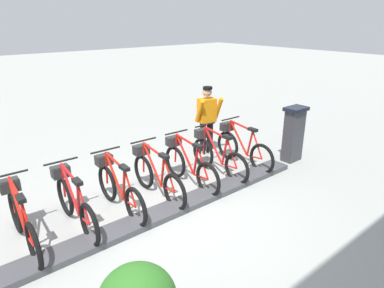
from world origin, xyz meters
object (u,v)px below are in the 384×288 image
at_px(bike_docked_2, 188,165).
at_px(bike_docked_5, 74,202).
at_px(bike_docked_6, 22,220).
at_px(bike_docked_1, 217,155).
at_px(bike_docked_3, 156,175).
at_px(bike_docked_4, 118,188).
at_px(payment_kiosk, 293,133).
at_px(worker_near_rack, 207,118).
at_px(bike_docked_0, 242,147).

distance_m(bike_docked_2, bike_docked_5, 2.31).
height_order(bike_docked_5, bike_docked_6, same).
relative_size(bike_docked_1, bike_docked_3, 1.00).
relative_size(bike_docked_3, bike_docked_5, 1.00).
height_order(bike_docked_3, bike_docked_5, same).
height_order(bike_docked_2, bike_docked_6, same).
bearing_deg(bike_docked_6, bike_docked_3, -90.00).
height_order(bike_docked_2, bike_docked_4, same).
bearing_deg(bike_docked_5, bike_docked_6, 90.00).
bearing_deg(bike_docked_2, payment_kiosk, -102.23).
height_order(bike_docked_1, worker_near_rack, worker_near_rack).
height_order(bike_docked_6, worker_near_rack, worker_near_rack).
xyz_separation_m(bike_docked_1, bike_docked_6, (0.00, 3.85, 0.00)).
relative_size(bike_docked_5, bike_docked_6, 1.00).
height_order(bike_docked_4, worker_near_rack, worker_near_rack).
bearing_deg(bike_docked_4, bike_docked_2, -90.00).
relative_size(bike_docked_5, worker_near_rack, 1.04).
distance_m(bike_docked_1, worker_near_rack, 1.26).
xyz_separation_m(bike_docked_3, bike_docked_5, (0.00, 1.54, 0.00)).
distance_m(bike_docked_0, worker_near_rack, 1.12).
xyz_separation_m(bike_docked_0, bike_docked_1, (0.00, 0.77, 0.00)).
height_order(payment_kiosk, bike_docked_2, payment_kiosk).
bearing_deg(bike_docked_4, bike_docked_3, -90.00).
bearing_deg(payment_kiosk, bike_docked_5, 83.41).
bearing_deg(bike_docked_3, bike_docked_0, -90.00).
height_order(bike_docked_0, bike_docked_4, same).
bearing_deg(bike_docked_2, bike_docked_1, -90.00).
bearing_deg(payment_kiosk, bike_docked_6, 84.29).
bearing_deg(bike_docked_4, bike_docked_6, 90.00).
xyz_separation_m(bike_docked_2, bike_docked_5, (0.00, 2.31, 0.00)).
distance_m(payment_kiosk, bike_docked_3, 3.46).
height_order(bike_docked_1, bike_docked_6, same).
relative_size(bike_docked_0, bike_docked_6, 1.00).
bearing_deg(payment_kiosk, worker_near_rack, 38.93).
relative_size(bike_docked_1, bike_docked_5, 1.00).
distance_m(bike_docked_1, bike_docked_5, 3.08).
distance_m(bike_docked_0, bike_docked_5, 3.85).
relative_size(bike_docked_0, bike_docked_2, 1.00).
xyz_separation_m(payment_kiosk, bike_docked_6, (0.57, 5.72, -0.24)).
xyz_separation_m(bike_docked_0, bike_docked_4, (0.00, 3.08, 0.00)).
bearing_deg(bike_docked_4, payment_kiosk, -97.79).
distance_m(bike_docked_0, bike_docked_6, 4.62).
relative_size(payment_kiosk, bike_docked_2, 0.74).
bearing_deg(bike_docked_2, bike_docked_3, 90.00).
bearing_deg(bike_docked_4, bike_docked_5, 90.00).
xyz_separation_m(bike_docked_1, bike_docked_4, (0.00, 2.31, 0.00)).
bearing_deg(worker_near_rack, bike_docked_0, -170.40).
xyz_separation_m(bike_docked_4, worker_near_rack, (0.99, -2.91, 0.48)).
height_order(bike_docked_4, bike_docked_6, same).
distance_m(payment_kiosk, worker_near_rack, 2.03).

